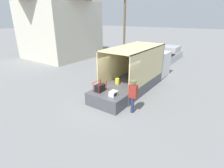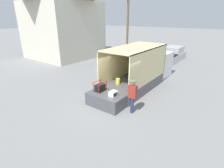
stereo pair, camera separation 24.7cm
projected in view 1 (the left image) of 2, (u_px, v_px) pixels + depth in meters
The scene contains 9 objects.
ground_plane at pixel (112, 102), 10.58m from camera, with size 160.00×160.00×0.00m, color gray.
box_truck at pixel (144, 71), 13.61m from camera, with size 7.49×2.26×2.97m.
tailgate_deck at pixel (106, 100), 9.98m from camera, with size 1.22×2.15×0.75m, color #4C4C51.
microwave at pixel (113, 94), 9.56m from camera, with size 0.46×0.35×0.27m.
portable_generator at pixel (100, 87), 10.16m from camera, with size 0.73×0.47×0.58m.
worker_person at pixel (133, 93), 9.02m from camera, with size 0.33×0.44×1.83m.
pickup_truck_silver at pixel (169, 55), 20.41m from camera, with size 5.45×1.85×1.59m.
house_backdrop at pixel (59, 20), 21.10m from camera, with size 7.80×7.78×8.82m.
utility_pole at pixel (125, 22), 22.66m from camera, with size 1.80×0.28×8.14m.
Camera 1 is at (-7.78, -5.42, 4.81)m, focal length 28.00 mm.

